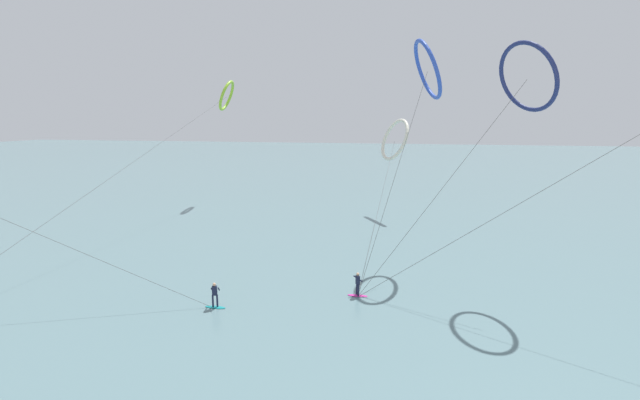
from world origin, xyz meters
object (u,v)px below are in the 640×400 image
(kite_cobalt, at_px, (427,70))
(kite_lime, at_px, (226,96))
(kite_navy, at_px, (527,77))
(surfer_teal, at_px, (215,297))
(surfer_magenta, at_px, (358,286))
(kite_ivory, at_px, (395,140))

(kite_cobalt, bearing_deg, kite_lime, 39.04)
(kite_navy, xyz_separation_m, kite_cobalt, (-6.28, 5.67, 1.19))
(surfer_teal, relative_size, kite_lime, 0.04)
(surfer_magenta, xyz_separation_m, kite_ivory, (1.23, 26.92, 8.72))
(surfer_teal, height_order, kite_navy, kite_navy)
(kite_navy, relative_size, kite_ivory, 0.57)
(surfer_teal, xyz_separation_m, kite_lime, (-13.74, 34.59, 14.45))
(kite_navy, distance_m, kite_cobalt, 8.54)
(kite_ivory, distance_m, kite_lime, 24.79)
(kite_ivory, bearing_deg, surfer_teal, -49.97)
(surfer_teal, bearing_deg, kite_ivory, 54.57)
(kite_navy, xyz_separation_m, kite_lime, (-33.17, 27.28, 0.42))
(kite_cobalt, height_order, kite_lime, kite_cobalt)
(kite_ivory, xyz_separation_m, kite_lime, (-23.80, 3.92, 5.73))
(kite_lime, bearing_deg, kite_cobalt, 43.17)
(surfer_magenta, height_order, surfer_teal, same)
(kite_navy, relative_size, kite_lime, 0.36)
(kite_cobalt, xyz_separation_m, kite_lime, (-26.90, 21.61, -0.77))
(surfer_teal, relative_size, kite_cobalt, 0.09)
(surfer_magenta, distance_m, kite_ivory, 28.32)
(kite_cobalt, relative_size, kite_lime, 0.39)
(surfer_magenta, xyz_separation_m, kite_cobalt, (4.32, 9.22, 15.22))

